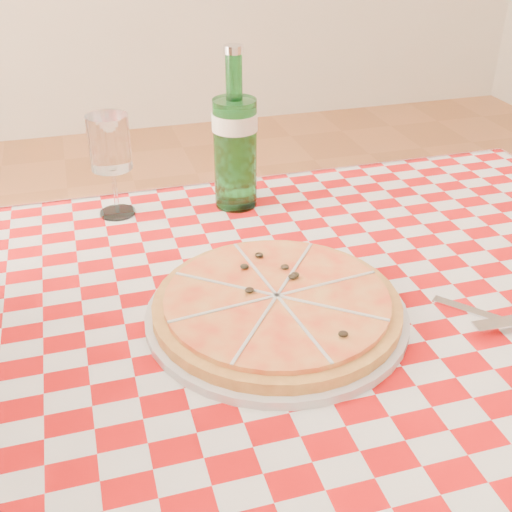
{
  "coord_description": "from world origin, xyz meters",
  "views": [
    {
      "loc": [
        -0.23,
        -0.67,
        1.27
      ],
      "look_at": [
        -0.02,
        0.06,
        0.82
      ],
      "focal_mm": 45.0,
      "sensor_mm": 36.0,
      "label": 1
    }
  ],
  "objects_px": {
    "dining_table": "(281,370)",
    "water_bottle": "(235,130)",
    "wine_glass": "(112,166)",
    "pizza_plate": "(277,304)"
  },
  "relations": [
    {
      "from": "pizza_plate",
      "to": "water_bottle",
      "type": "distance_m",
      "value": 0.37
    },
    {
      "from": "dining_table",
      "to": "wine_glass",
      "type": "xyz_separation_m",
      "value": [
        -0.18,
        0.37,
        0.19
      ]
    },
    {
      "from": "dining_table",
      "to": "water_bottle",
      "type": "xyz_separation_m",
      "value": [
        0.03,
        0.35,
        0.24
      ]
    },
    {
      "from": "pizza_plate",
      "to": "wine_glass",
      "type": "height_order",
      "value": "wine_glass"
    },
    {
      "from": "pizza_plate",
      "to": "dining_table",
      "type": "bearing_deg",
      "value": 34.78
    },
    {
      "from": "wine_glass",
      "to": "dining_table",
      "type": "bearing_deg",
      "value": -63.43
    },
    {
      "from": "water_bottle",
      "to": "dining_table",
      "type": "bearing_deg",
      "value": -94.32
    },
    {
      "from": "dining_table",
      "to": "wine_glass",
      "type": "bearing_deg",
      "value": 116.57
    },
    {
      "from": "dining_table",
      "to": "water_bottle",
      "type": "height_order",
      "value": "water_bottle"
    },
    {
      "from": "water_bottle",
      "to": "wine_glass",
      "type": "xyz_separation_m",
      "value": [
        -0.21,
        0.02,
        -0.05
      ]
    }
  ]
}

